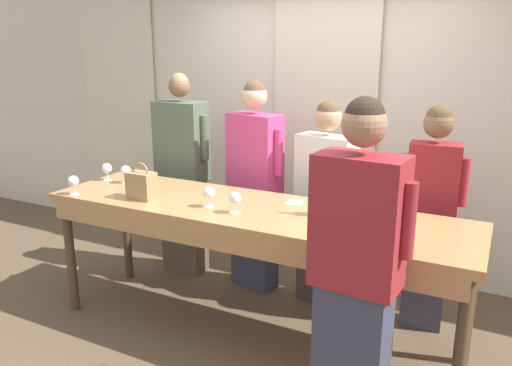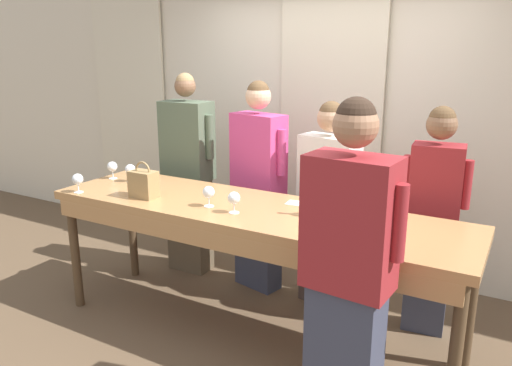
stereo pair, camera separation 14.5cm
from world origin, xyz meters
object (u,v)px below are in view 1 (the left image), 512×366
guest_striped_shirt (430,215)px  guest_olive_jacket (183,175)px  handbag (142,185)px  wine_glass_front_left (235,199)px  guest_pink_top (254,185)px  host_pouring (356,272)px  wine_bottle (331,197)px  guest_cream_sweater (325,203)px  wine_glass_center_left (209,193)px  wine_glass_center_mid (73,182)px  wine_glass_front_right (126,171)px  tasting_bar (249,220)px  wine_glass_front_mid (107,169)px  wine_glass_center_right (379,231)px

guest_striped_shirt → guest_olive_jacket: bearing=180.0°
handbag → wine_glass_front_left: (0.76, 0.02, -0.00)m
guest_pink_top → host_pouring: host_pouring is taller
wine_bottle → guest_cream_sweater: 0.73m
wine_glass_center_left → guest_cream_sweater: guest_cream_sweater is taller
guest_olive_jacket → guest_striped_shirt: guest_olive_jacket is taller
wine_bottle → handbag: (-1.33, -0.24, -0.03)m
wine_glass_front_left → wine_glass_center_mid: bearing=-172.6°
wine_glass_center_mid → guest_striped_shirt: (2.38, 1.02, -0.20)m
wine_glass_front_right → guest_striped_shirt: 2.34m
handbag → guest_olive_jacket: size_ratio=0.15×
handbag → wine_glass_center_mid: handbag is taller
tasting_bar → handbag: size_ratio=11.19×
wine_glass_front_right → guest_olive_jacket: (0.13, 0.60, -0.15)m
wine_bottle → guest_cream_sweater: (-0.25, 0.63, -0.25)m
tasting_bar → guest_striped_shirt: bearing=33.7°
wine_glass_front_mid → guest_cream_sweater: bearing=19.7°
wine_bottle → host_pouring: 0.75m
tasting_bar → guest_striped_shirt: guest_striped_shirt is taller
wine_glass_center_mid → host_pouring: 2.22m
wine_glass_center_left → guest_olive_jacket: bearing=134.1°
wine_bottle → wine_glass_front_mid: 1.92m
guest_olive_jacket → host_pouring: 2.33m
guest_cream_sweater → guest_striped_shirt: bearing=0.0°
wine_glass_front_mid → wine_glass_front_left: bearing=-11.0°
wine_glass_front_right → tasting_bar: bearing=-5.9°
wine_glass_front_left → guest_cream_sweater: guest_cream_sweater is taller
tasting_bar → guest_cream_sweater: guest_cream_sweater is taller
guest_olive_jacket → host_pouring: size_ratio=1.00×
wine_glass_front_right → guest_pink_top: bearing=35.0°
wine_glass_center_mid → wine_glass_center_right: bearing=-0.2°
wine_glass_center_left → guest_olive_jacket: guest_olive_jacket is taller
wine_glass_front_mid → guest_pink_top: (1.05, 0.60, -0.16)m
guest_olive_jacket → host_pouring: bearing=-33.1°
wine_glass_center_right → wine_glass_front_left: bearing=170.0°
tasting_bar → handbag: handbag is taller
wine_glass_center_mid → handbag: bearing=16.0°
guest_striped_shirt → host_pouring: 1.29m
wine_glass_center_right → host_pouring: size_ratio=0.08×
wine_glass_center_mid → guest_olive_jacket: guest_olive_jacket is taller
wine_glass_center_right → guest_striped_shirt: guest_striped_shirt is taller
guest_olive_jacket → wine_glass_center_right: bearing=-27.2°
tasting_bar → wine_glass_center_left: 0.33m
wine_glass_front_left → guest_striped_shirt: 1.41m
wine_bottle → wine_glass_front_mid: bearing=178.9°
wine_glass_front_right → host_pouring: bearing=-18.1°
wine_glass_center_right → wine_glass_front_mid: bearing=169.4°
guest_olive_jacket → host_pouring: (1.95, -1.27, 0.01)m
wine_glass_front_right → guest_cream_sweater: 1.60m
guest_pink_top → wine_bottle: bearing=-35.9°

